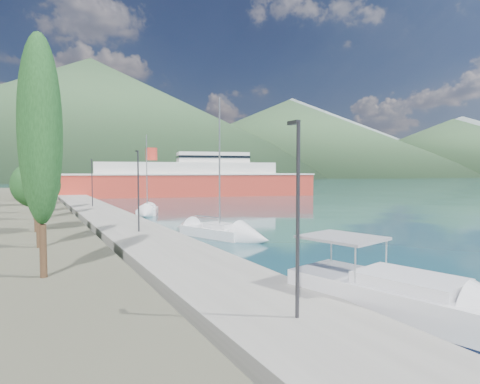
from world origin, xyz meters
TOP-DOWN VIEW (x-y plane):
  - ground at (0.00, 120.00)m, footprint 1400.00×1400.00m
  - quay at (-9.00, 26.00)m, footprint 5.00×88.00m
  - hills_far at (138.59, 618.73)m, footprint 1480.00×900.00m
  - hills_near at (98.04, 372.50)m, footprint 1010.00×520.00m
  - tree_row at (-15.73, 31.64)m, footprint 3.68×61.79m
  - lamp_posts at (-9.00, 14.67)m, footprint 0.15×44.84m
  - motor_cruiser at (-4.51, -8.18)m, footprint 5.08×10.03m
  - sailboat_near at (-2.08, 10.92)m, footprint 5.35×8.81m
  - sailboat_mid at (-3.81, 30.80)m, footprint 4.62×7.59m
  - ferry at (14.24, 64.73)m, footprint 55.18×24.34m

SIDE VIEW (x-z plane):
  - ground at x=0.00m, z-range 0.00..0.00m
  - sailboat_mid at x=-3.81m, z-range -5.02..5.62m
  - sailboat_near at x=-2.08m, z-range -5.76..6.41m
  - quay at x=-9.00m, z-range 0.00..0.80m
  - motor_cruiser at x=-4.51m, z-range -1.19..2.36m
  - ferry at x=14.24m, z-range -2.10..8.63m
  - lamp_posts at x=-9.00m, z-range 1.05..7.11m
  - tree_row at x=-15.73m, z-range 0.22..11.50m
  - hills_near at x=98.04m, z-range -8.32..106.68m
  - hills_far at x=138.59m, z-range -12.61..167.39m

